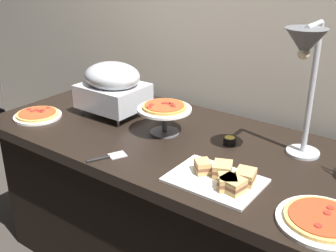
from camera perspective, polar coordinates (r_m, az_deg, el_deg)
The scene contains 10 objects.
back_wall at distance 2.18m, azimuth 9.36°, elevation 13.36°, with size 4.40×0.04×2.40m, color beige.
buffet_table at distance 2.08m, azimuth 1.38°, elevation -11.19°, with size 1.90×0.84×0.76m.
chafing_dish at distance 2.16m, azimuth -7.64°, elevation 5.52°, with size 0.32×0.27×0.28m.
heat_lamp at distance 1.60m, azimuth 18.49°, elevation 8.85°, with size 0.15×0.30×0.56m.
pizza_plate_front at distance 1.43m, azimuth 20.53°, elevation -12.05°, with size 0.29×0.29×0.03m.
pizza_plate_center at distance 2.24m, azimuth -17.55°, elevation 1.47°, with size 0.24×0.24×0.03m.
pizza_plate_raised_stand at distance 1.92m, azimuth -0.49°, elevation 2.12°, with size 0.25×0.25×0.15m.
sandwich_platter at distance 1.55m, azimuth 7.53°, elevation -7.11°, with size 0.34×0.25×0.06m.
sauce_cup_near at distance 1.86m, azimuth 8.50°, elevation -1.98°, with size 0.06×0.06×0.03m.
serving_spatula at distance 1.75m, azimuth -8.24°, elevation -4.25°, with size 0.11×0.17×0.01m.
Camera 1 is at (0.98, -1.41, 1.56)m, focal length 44.17 mm.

